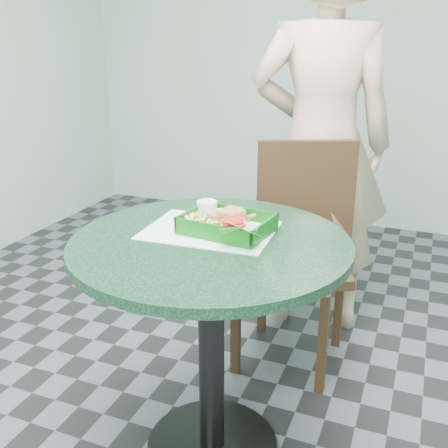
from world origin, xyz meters
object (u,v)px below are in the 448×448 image
at_px(diner_person, 323,112).
at_px(crab_sandwich, 231,224).
at_px(food_basket, 227,233).
at_px(cafe_table, 211,297).
at_px(sauce_ramekin, 203,213).
at_px(dining_chair, 298,238).

distance_m(diner_person, crab_sandwich, 0.96).
xyz_separation_m(diner_person, crab_sandwich, (-0.07, -0.93, -0.22)).
xyz_separation_m(diner_person, food_basket, (-0.09, -0.93, -0.25)).
bearing_deg(cafe_table, food_basket, 70.99).
bearing_deg(sauce_ramekin, cafe_table, -58.46).
xyz_separation_m(dining_chair, sauce_ramekin, (-0.18, -0.57, 0.27)).
distance_m(diner_person, sauce_ramekin, 0.92).
bearing_deg(crab_sandwich, cafe_table, -117.52).
bearing_deg(cafe_table, dining_chair, 81.81).
bearing_deg(diner_person, sauce_ramekin, 64.15).
relative_size(cafe_table, dining_chair, 0.90).
distance_m(cafe_table, diner_person, 1.10).
bearing_deg(cafe_table, sauce_ramekin, 121.54).
bearing_deg(dining_chair, cafe_table, -121.42).
height_order(dining_chair, crab_sandwich, dining_chair).
height_order(cafe_table, dining_chair, dining_chair).
bearing_deg(dining_chair, diner_person, 64.56).
relative_size(dining_chair, food_basket, 3.59).
bearing_deg(crab_sandwich, diner_person, 85.42).
bearing_deg(crab_sandwich, dining_chair, 84.28).
height_order(diner_person, sauce_ramekin, diner_person).
bearing_deg(food_basket, sauce_ramekin, 151.01).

